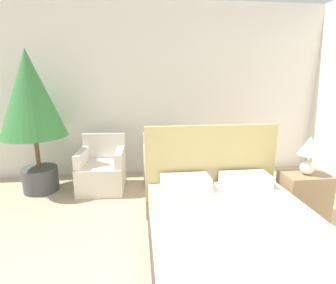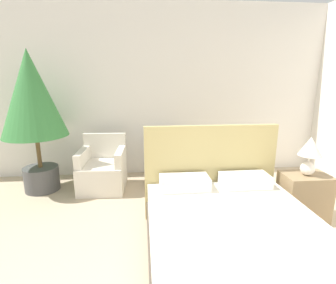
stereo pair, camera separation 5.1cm
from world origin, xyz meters
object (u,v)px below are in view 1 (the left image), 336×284
at_px(potted_palm, 31,101).
at_px(armchair_near_window_right, 167,170).
at_px(nightstand, 303,196).
at_px(table_lamp, 309,151).
at_px(bed, 236,238).
at_px(armchair_near_window_left, 102,172).

bearing_deg(potted_palm, armchair_near_window_right, -1.13).
distance_m(potted_palm, nightstand, 3.83).
bearing_deg(table_lamp, potted_palm, 160.80).
relative_size(bed, armchair_near_window_left, 2.40).
bearing_deg(armchair_near_window_right, nightstand, -41.39).
height_order(bed, armchair_near_window_right, bed).
bearing_deg(potted_palm, bed, -38.82).
xyz_separation_m(nightstand, table_lamp, (-0.00, -0.01, 0.58)).
bearing_deg(bed, armchair_near_window_right, 103.10).
height_order(bed, potted_palm, potted_palm).
relative_size(potted_palm, nightstand, 3.61).
height_order(bed, armchair_near_window_left, bed).
xyz_separation_m(potted_palm, table_lamp, (3.47, -1.21, -0.49)).
relative_size(potted_palm, table_lamp, 4.52).
bearing_deg(armchair_near_window_left, nightstand, -21.70).
relative_size(bed, armchair_near_window_right, 2.40).
relative_size(armchair_near_window_right, table_lamp, 1.78).
relative_size(armchair_near_window_left, armchair_near_window_right, 1.00).
height_order(armchair_near_window_right, potted_palm, potted_palm).
relative_size(armchair_near_window_right, potted_palm, 0.39).
bearing_deg(bed, potted_palm, 141.18).
bearing_deg(armchair_near_window_right, bed, -81.36).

